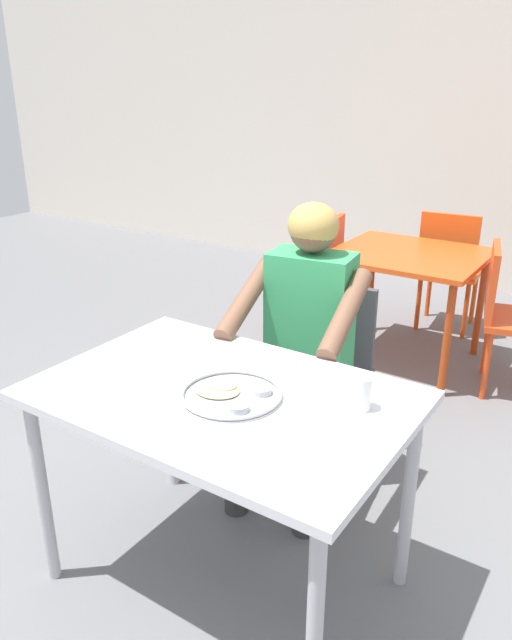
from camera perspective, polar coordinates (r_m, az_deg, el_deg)
ground_plane at (r=2.39m, az=-5.13°, el=-23.65°), size 12.00×12.00×0.05m
table_foreground at (r=1.97m, az=-3.14°, el=-8.68°), size 1.17×0.78×0.76m
thali_tray at (r=1.89m, az=-2.35°, el=-6.89°), size 0.31×0.31×0.03m
drinking_cup at (r=1.83m, az=9.69°, el=-6.59°), size 0.07×0.07×0.10m
chair_foreground at (r=2.77m, az=5.98°, el=-4.04°), size 0.50×0.50×0.82m
diner_foreground at (r=2.49m, az=4.34°, el=-0.83°), size 0.55×0.59×1.22m
table_background_red at (r=3.82m, az=14.01°, el=4.91°), size 0.87×0.80×0.70m
chair_red_left at (r=4.09m, az=5.61°, el=4.75°), size 0.48×0.50×0.84m
chair_red_right at (r=3.66m, az=22.73°, el=0.90°), size 0.52×0.52×0.83m
chair_red_far at (r=4.41m, az=17.53°, el=5.03°), size 0.44×0.43×0.85m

